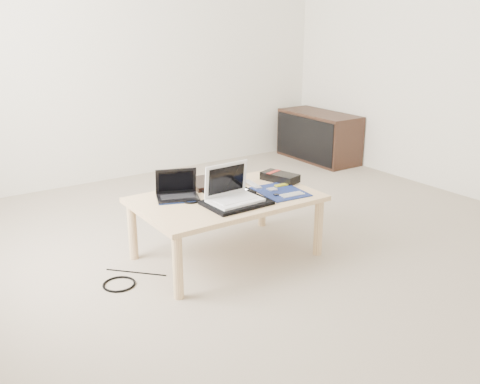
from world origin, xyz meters
TOP-DOWN VIEW (x-y plane):
  - ground at (0.00, 0.00)m, footprint 4.00×4.00m
  - coffee_table at (-0.32, -0.03)m, footprint 1.10×0.70m
  - media_cabinet at (1.77, 1.45)m, footprint 0.41×0.90m
  - book at (-0.26, 0.24)m, footprint 0.34×0.29m
  - netbook at (-0.58, 0.12)m, footprint 0.30×0.26m
  - tablet at (-0.26, 0.03)m, footprint 0.28×0.21m
  - remote at (-0.06, 0.07)m, footprint 0.08×0.21m
  - neoprene_sleeve at (-0.34, -0.17)m, footprint 0.37×0.28m
  - white_laptop at (-0.35, -0.15)m, footprint 0.30×0.22m
  - motherboard at (0.02, -0.14)m, footprint 0.29×0.35m
  - gpu_box at (0.16, 0.05)m, footprint 0.19×0.27m
  - cable_coil at (-0.54, 0.02)m, footprint 0.12×0.12m
  - floor_cable_coil at (-1.04, -0.01)m, footprint 0.24×0.24m
  - floor_cable_trail at (-0.89, 0.08)m, footprint 0.27×0.28m

SIDE VIEW (x-z plane):
  - ground at x=0.00m, z-range 0.00..0.00m
  - floor_cable_trail at x=-0.89m, z-range 0.00..0.01m
  - floor_cable_coil at x=-1.04m, z-range 0.00..0.01m
  - media_cabinet at x=1.77m, z-range 0.00..0.50m
  - coffee_table at x=-0.32m, z-range 0.15..0.55m
  - motherboard at x=0.02m, z-range 0.40..0.41m
  - cable_coil at x=-0.54m, z-range 0.40..0.41m
  - tablet at x=-0.26m, z-range 0.40..0.41m
  - remote at x=-0.06m, z-range 0.40..0.42m
  - neoprene_sleeve at x=-0.34m, z-range 0.40..0.42m
  - book at x=-0.26m, z-range 0.40..0.43m
  - gpu_box at x=0.16m, z-range 0.40..0.45m
  - netbook at x=-0.58m, z-range 0.35..0.53m
  - white_laptop at x=-0.35m, z-range 0.36..0.57m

